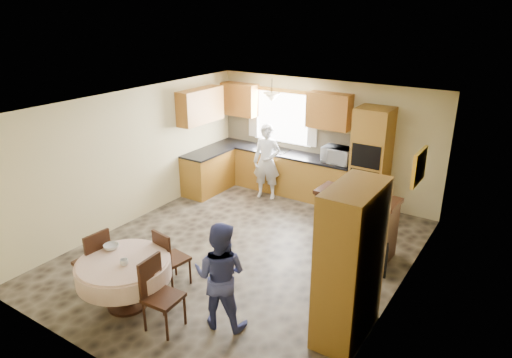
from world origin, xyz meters
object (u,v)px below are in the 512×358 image
at_px(chair_right, 158,290).
at_px(person_sink, 267,162).
at_px(cupboard, 350,264).
at_px(chair_left, 95,258).
at_px(sideboard, 355,224).
at_px(oven_tower, 371,162).
at_px(chair_back, 168,256).
at_px(person_dining, 220,275).
at_px(dining_table, 124,270).

xyz_separation_m(chair_right, person_sink, (-1.10, 4.37, 0.27)).
bearing_deg(cupboard, chair_left, -161.67).
bearing_deg(sideboard, oven_tower, 104.73).
height_order(chair_right, person_sink, person_sink).
distance_m(sideboard, chair_back, 3.11).
bearing_deg(chair_left, chair_right, 91.11).
height_order(cupboard, chair_back, cupboard).
bearing_deg(person_dining, person_sink, -82.55).
relative_size(chair_back, chair_right, 0.94).
height_order(oven_tower, chair_back, oven_tower).
xyz_separation_m(cupboard, chair_back, (-2.56, -0.46, -0.50)).
bearing_deg(dining_table, chair_left, 179.07).
relative_size(oven_tower, chair_left, 2.18).
bearing_deg(sideboard, chair_right, -110.78).
xyz_separation_m(cupboard, dining_table, (-2.74, -1.12, -0.45)).
distance_m(sideboard, person_sink, 2.73).
bearing_deg(chair_back, chair_right, 133.53).
distance_m(chair_right, person_sink, 4.52).
distance_m(sideboard, person_dining, 2.85).
relative_size(sideboard, chair_left, 1.39).
relative_size(person_sink, person_dining, 1.11).
xyz_separation_m(dining_table, chair_right, (0.69, -0.06, -0.02)).
distance_m(oven_tower, dining_table, 5.09).
bearing_deg(chair_left, person_sink, -178.46).
distance_m(chair_back, chair_right, 0.89).
bearing_deg(person_sink, sideboard, -41.66).
height_order(oven_tower, cupboard, oven_tower).
distance_m(sideboard, chair_left, 4.12).
bearing_deg(dining_table, oven_tower, 70.71).
bearing_deg(chair_back, cupboard, -161.58).
relative_size(dining_table, chair_left, 1.29).
relative_size(chair_left, person_sink, 0.60).
height_order(chair_back, person_sink, person_sink).
height_order(chair_left, chair_back, chair_left).
xyz_separation_m(sideboard, person_dining, (-0.72, -2.75, 0.24)).
height_order(cupboard, person_sink, cupboard).
bearing_deg(chair_left, dining_table, 93.33).
distance_m(sideboard, chair_right, 3.49).
bearing_deg(chair_right, chair_back, 31.46).
bearing_deg(person_sink, cupboard, -61.80).
relative_size(dining_table, chair_right, 1.30).
xyz_separation_m(chair_back, chair_right, (0.51, -0.73, 0.03)).
height_order(chair_back, person_dining, person_dining).
distance_m(chair_left, chair_right, 1.31).
bearing_deg(sideboard, person_sink, 156.77).
bearing_deg(chair_right, oven_tower, -15.19).
bearing_deg(chair_right, sideboard, -26.45).
bearing_deg(person_dining, chair_right, 20.17).
xyz_separation_m(oven_tower, sideboard, (0.37, -1.62, -0.58)).
bearing_deg(cupboard, dining_table, -157.74).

